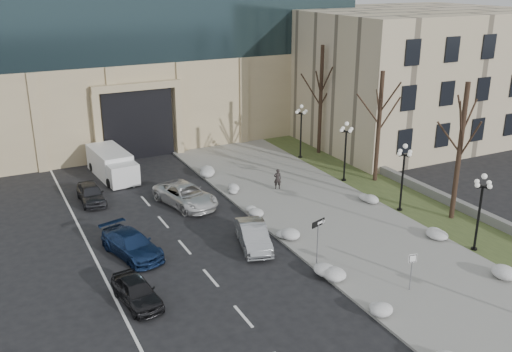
{
  "coord_description": "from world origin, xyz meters",
  "views": [
    {
      "loc": [
        -16.3,
        -14.74,
        15.21
      ],
      "look_at": [
        -1.56,
        14.47,
        3.5
      ],
      "focal_mm": 40.0,
      "sensor_mm": 36.0,
      "label": 1
    }
  ],
  "objects_px": {
    "car_e": "(91,193)",
    "lamppost_b": "(403,168)",
    "car_c": "(132,244)",
    "pedestrian": "(277,179)",
    "lamppost_c": "(346,143)",
    "car_d": "(186,195)",
    "lamppost_d": "(301,124)",
    "car_a": "(137,291)",
    "box_truck": "(112,165)",
    "lamppost_a": "(481,202)",
    "one_way_sign": "(320,228)",
    "car_b": "(253,236)",
    "keep_sign": "(412,264)"
  },
  "relations": [
    {
      "from": "keep_sign",
      "to": "lamppost_c",
      "type": "height_order",
      "value": "lamppost_c"
    },
    {
      "from": "car_b",
      "to": "one_way_sign",
      "type": "height_order",
      "value": "one_way_sign"
    },
    {
      "from": "car_c",
      "to": "lamppost_d",
      "type": "bearing_deg",
      "value": 17.09
    },
    {
      "from": "one_way_sign",
      "to": "lamppost_d",
      "type": "height_order",
      "value": "lamppost_d"
    },
    {
      "from": "car_c",
      "to": "car_d",
      "type": "xyz_separation_m",
      "value": [
        5.3,
        5.62,
        0.06
      ]
    },
    {
      "from": "box_truck",
      "to": "lamppost_c",
      "type": "distance_m",
      "value": 18.22
    },
    {
      "from": "car_e",
      "to": "lamppost_a",
      "type": "relative_size",
      "value": 0.83
    },
    {
      "from": "car_e",
      "to": "lamppost_b",
      "type": "height_order",
      "value": "lamppost_b"
    },
    {
      "from": "car_b",
      "to": "lamppost_a",
      "type": "relative_size",
      "value": 0.91
    },
    {
      "from": "pedestrian",
      "to": "lamppost_b",
      "type": "distance_m",
      "value": 9.29
    },
    {
      "from": "lamppost_b",
      "to": "keep_sign",
      "type": "bearing_deg",
      "value": -127.49
    },
    {
      "from": "car_d",
      "to": "lamppost_a",
      "type": "height_order",
      "value": "lamppost_a"
    },
    {
      "from": "car_d",
      "to": "car_e",
      "type": "bearing_deg",
      "value": 135.0
    },
    {
      "from": "car_e",
      "to": "lamppost_b",
      "type": "relative_size",
      "value": 0.83
    },
    {
      "from": "lamppost_c",
      "to": "pedestrian",
      "type": "bearing_deg",
      "value": 172.6
    },
    {
      "from": "one_way_sign",
      "to": "lamppost_c",
      "type": "height_order",
      "value": "lamppost_c"
    },
    {
      "from": "car_a",
      "to": "car_d",
      "type": "distance_m",
      "value": 12.4
    },
    {
      "from": "pedestrian",
      "to": "lamppost_c",
      "type": "xyz_separation_m",
      "value": [
        5.45,
        -0.71,
        2.18
      ]
    },
    {
      "from": "box_truck",
      "to": "lamppost_a",
      "type": "relative_size",
      "value": 1.39
    },
    {
      "from": "lamppost_b",
      "to": "lamppost_c",
      "type": "height_order",
      "value": "same"
    },
    {
      "from": "one_way_sign",
      "to": "lamppost_c",
      "type": "relative_size",
      "value": 0.6
    },
    {
      "from": "pedestrian",
      "to": "lamppost_c",
      "type": "height_order",
      "value": "lamppost_c"
    },
    {
      "from": "car_b",
      "to": "car_c",
      "type": "relative_size",
      "value": 0.92
    },
    {
      "from": "car_b",
      "to": "lamppost_c",
      "type": "height_order",
      "value": "lamppost_c"
    },
    {
      "from": "lamppost_b",
      "to": "lamppost_c",
      "type": "relative_size",
      "value": 1.0
    },
    {
      "from": "car_b",
      "to": "lamppost_a",
      "type": "xyz_separation_m",
      "value": [
        11.17,
        -6.22,
        2.36
      ]
    },
    {
      "from": "car_b",
      "to": "one_way_sign",
      "type": "relative_size",
      "value": 1.53
    },
    {
      "from": "car_c",
      "to": "box_truck",
      "type": "xyz_separation_m",
      "value": [
        2.2,
        13.78,
        0.31
      ]
    },
    {
      "from": "car_e",
      "to": "lamppost_c",
      "type": "height_order",
      "value": "lamppost_c"
    },
    {
      "from": "pedestrian",
      "to": "lamppost_d",
      "type": "bearing_deg",
      "value": -115.47
    },
    {
      "from": "lamppost_a",
      "to": "keep_sign",
      "type": "bearing_deg",
      "value": -164.19
    },
    {
      "from": "car_b",
      "to": "car_c",
      "type": "bearing_deg",
      "value": 176.7
    },
    {
      "from": "box_truck",
      "to": "one_way_sign",
      "type": "height_order",
      "value": "one_way_sign"
    },
    {
      "from": "car_b",
      "to": "lamppost_c",
      "type": "bearing_deg",
      "value": 46.19
    },
    {
      "from": "keep_sign",
      "to": "pedestrian",
      "type": "bearing_deg",
      "value": 98.24
    },
    {
      "from": "car_d",
      "to": "keep_sign",
      "type": "relative_size",
      "value": 2.54
    },
    {
      "from": "one_way_sign",
      "to": "car_d",
      "type": "bearing_deg",
      "value": 87.97
    },
    {
      "from": "car_d",
      "to": "lamppost_d",
      "type": "xyz_separation_m",
      "value": [
        12.5,
        5.48,
        2.33
      ]
    },
    {
      "from": "car_a",
      "to": "one_way_sign",
      "type": "height_order",
      "value": "one_way_sign"
    },
    {
      "from": "pedestrian",
      "to": "one_way_sign",
      "type": "relative_size",
      "value": 0.54
    },
    {
      "from": "lamppost_d",
      "to": "car_a",
      "type": "bearing_deg",
      "value": -139.58
    },
    {
      "from": "car_e",
      "to": "pedestrian",
      "type": "distance_m",
      "value": 13.32
    },
    {
      "from": "car_a",
      "to": "car_d",
      "type": "height_order",
      "value": "car_d"
    },
    {
      "from": "car_a",
      "to": "keep_sign",
      "type": "relative_size",
      "value": 1.78
    },
    {
      "from": "car_c",
      "to": "car_e",
      "type": "relative_size",
      "value": 1.2
    },
    {
      "from": "car_b",
      "to": "box_truck",
      "type": "relative_size",
      "value": 0.66
    },
    {
      "from": "lamppost_c",
      "to": "car_e",
      "type": "bearing_deg",
      "value": 166.09
    },
    {
      "from": "keep_sign",
      "to": "lamppost_d",
      "type": "relative_size",
      "value": 0.45
    },
    {
      "from": "car_c",
      "to": "lamppost_b",
      "type": "distance_m",
      "value": 18.06
    },
    {
      "from": "car_e",
      "to": "lamppost_d",
      "type": "bearing_deg",
      "value": 7.09
    }
  ]
}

